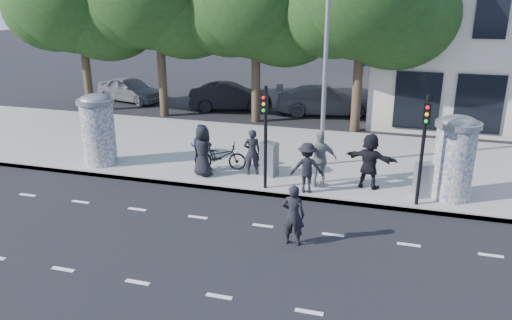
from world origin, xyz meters
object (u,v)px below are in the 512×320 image
(street_lamp, at_px, (326,38))
(ped_b, at_px, (252,152))
(ad_column_right, at_px, (454,156))
(cabinet_left, at_px, (269,159))
(traffic_pole_near, at_px, (265,128))
(bicycle, at_px, (220,156))
(car_right, at_px, (324,100))
(ped_a, at_px, (203,151))
(cabinet_right, at_px, (423,180))
(ped_c, at_px, (201,147))
(man_road, at_px, (293,215))
(car_left, at_px, (131,89))
(ped_d, at_px, (307,168))
(ped_f, at_px, (370,161))
(ped_e, at_px, (320,159))
(car_mid, at_px, (230,97))
(traffic_pole_far, at_px, (424,140))
(ad_column_left, at_px, (98,128))

(street_lamp, bearing_deg, ped_b, -142.64)
(ad_column_right, distance_m, cabinet_left, 6.05)
(traffic_pole_near, xyz_separation_m, street_lamp, (1.40, 2.84, 2.56))
(bicycle, relative_size, car_right, 0.37)
(ped_a, relative_size, cabinet_right, 1.62)
(ped_c, bearing_deg, car_right, -104.70)
(ped_a, relative_size, cabinet_left, 1.50)
(man_road, relative_size, bicycle, 0.87)
(cabinet_right, relative_size, car_left, 0.26)
(ped_a, bearing_deg, man_road, 157.31)
(ad_column_right, xyz_separation_m, man_road, (-4.17, -4.09, -0.71))
(car_left, bearing_deg, car_right, -74.88)
(ped_a, relative_size, man_road, 1.08)
(ped_d, height_order, ped_f, ped_f)
(ad_column_right, distance_m, ped_c, 8.49)
(ped_a, xyz_separation_m, ped_e, (4.08, 0.13, 0.04))
(ped_f, bearing_deg, ped_c, 13.67)
(traffic_pole_near, xyz_separation_m, ped_f, (3.27, 1.03, -1.15))
(ped_d, bearing_deg, car_mid, -71.13)
(car_left, xyz_separation_m, car_mid, (6.42, -0.39, 0.01))
(ad_column_right, distance_m, cabinet_right, 1.19)
(ped_b, bearing_deg, traffic_pole_near, 101.95)
(traffic_pole_far, height_order, bicycle, traffic_pole_far)
(street_lamp, relative_size, bicycle, 4.20)
(ad_column_left, bearing_deg, ad_column_right, 0.92)
(traffic_pole_near, xyz_separation_m, cabinet_left, (-0.19, 1.25, -1.48))
(cabinet_right, relative_size, car_right, 0.21)
(traffic_pole_far, distance_m, car_mid, 14.83)
(street_lamp, bearing_deg, car_right, 98.11)
(ped_b, height_order, ped_c, ped_c)
(traffic_pole_far, xyz_separation_m, car_mid, (-9.80, 11.04, -1.49))
(ped_b, distance_m, cabinet_right, 5.79)
(ad_column_left, height_order, man_road, ad_column_left)
(traffic_pole_far, bearing_deg, car_right, 111.88)
(ped_e, bearing_deg, ped_b, -29.50)
(cabinet_left, bearing_deg, car_mid, 132.27)
(man_road, bearing_deg, ped_d, -86.31)
(ad_column_left, xyz_separation_m, street_lamp, (8.00, 2.13, 3.26))
(ad_column_left, relative_size, traffic_pole_near, 0.78)
(traffic_pole_near, relative_size, traffic_pole_far, 1.00)
(ped_b, height_order, car_left, ped_b)
(bicycle, bearing_deg, traffic_pole_far, -112.45)
(ped_a, bearing_deg, traffic_pole_far, -164.22)
(man_road, xyz_separation_m, car_left, (-13.05, 14.61, -0.10))
(ped_e, bearing_deg, ad_column_left, -18.73)
(traffic_pole_near, relative_size, ped_c, 1.98)
(traffic_pole_near, distance_m, ped_b, 1.89)
(cabinet_right, bearing_deg, ped_b, 150.84)
(cabinet_right, bearing_deg, traffic_pole_far, -128.20)
(ped_d, xyz_separation_m, ped_e, (0.32, 0.60, 0.11))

